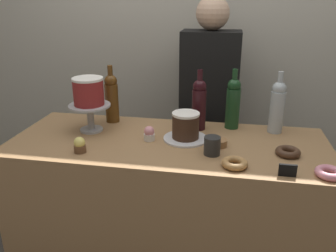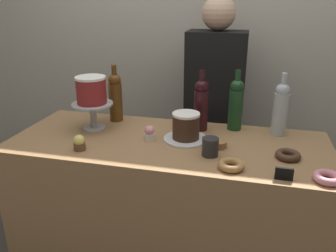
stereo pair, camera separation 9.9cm
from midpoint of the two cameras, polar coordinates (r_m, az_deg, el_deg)
back_wall at (r=2.49m, az=6.28°, el=13.77°), size 6.00×0.05×2.60m
display_counter at (r=1.96m, az=1.50°, el=-14.89°), size 1.58×0.64×0.91m
cake_stand_pedestal at (r=1.88m, az=-10.81°, el=2.33°), size 0.22×0.22×0.15m
white_layer_cake at (r=1.85m, az=-11.05°, el=5.83°), size 0.16×0.16×0.14m
silver_serving_platter at (r=1.75m, az=4.56°, el=-2.14°), size 0.22×0.22×0.01m
chocolate_round_cake at (r=1.72m, az=4.63°, el=0.04°), size 0.14×0.14×0.13m
wine_bottle_clear at (r=1.87m, az=19.54°, el=2.79°), size 0.08×0.08×0.33m
wine_bottle_dark_red at (r=1.84m, az=7.03°, el=3.61°), size 0.08×0.08×0.33m
wine_bottle_green at (r=1.88m, az=12.62°, el=3.61°), size 0.08×0.08×0.33m
wine_bottle_amber at (r=1.99m, az=-7.26°, el=4.87°), size 0.08×0.08×0.33m
cupcake_strawberry at (r=1.73m, az=-1.44°, el=-1.22°), size 0.06×0.06×0.07m
cupcake_lemon at (r=1.66m, az=-12.76°, el=-2.76°), size 0.06×0.06×0.07m
donut_chocolate at (r=1.65m, az=20.82°, el=-4.53°), size 0.11×0.11×0.03m
donut_maple at (r=1.49m, az=12.26°, el=-6.35°), size 0.11×0.11×0.03m
donut_pink at (r=1.52m, az=26.56°, el=-7.65°), size 0.11×0.11×0.03m
cookie_stack at (r=1.68m, az=9.92°, el=-2.94°), size 0.08×0.08×0.03m
price_sign_chalkboard at (r=1.46m, az=20.49°, el=-7.44°), size 0.07×0.01×0.05m
coffee_cup_ceramic at (r=1.58m, az=8.78°, el=-3.44°), size 0.08×0.08×0.08m
barista_figure at (r=2.28m, az=8.75°, el=1.03°), size 0.36×0.22×1.60m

